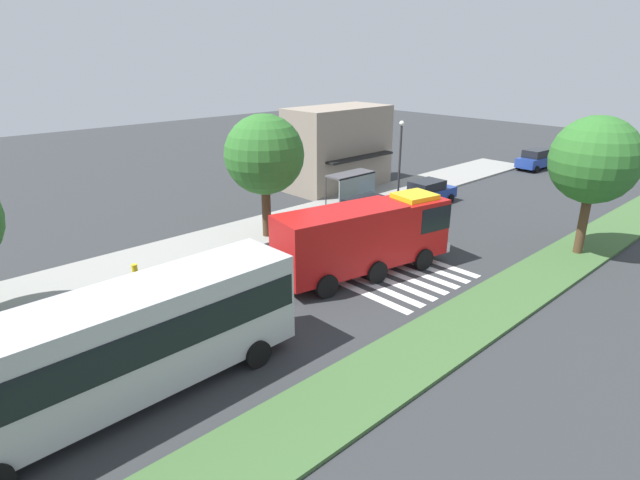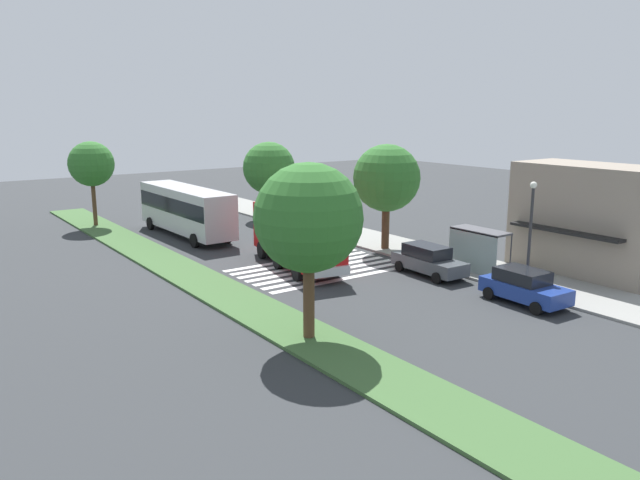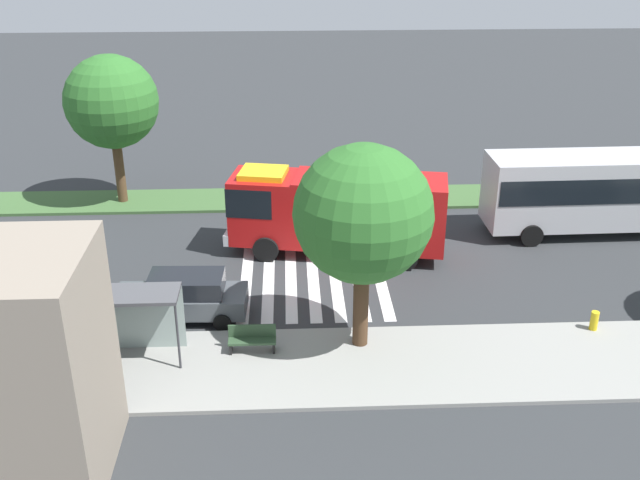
% 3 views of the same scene
% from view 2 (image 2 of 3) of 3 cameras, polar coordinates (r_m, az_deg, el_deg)
% --- Properties ---
extents(ground_plane, '(120.00, 120.00, 0.00)m').
position_cam_2_polar(ground_plane, '(38.27, -1.17, -2.30)').
color(ground_plane, '#2D3033').
extents(sidewalk, '(60.00, 4.51, 0.14)m').
position_cam_2_polar(sidewalk, '(43.03, 7.48, -0.68)').
color(sidewalk, gray).
rests_on(sidewalk, ground_plane).
extents(median_strip, '(60.00, 3.00, 0.14)m').
position_cam_2_polar(median_strip, '(34.90, -10.83, -3.82)').
color(median_strip, '#3D6033').
rests_on(median_strip, ground_plane).
extents(crosswalk, '(5.85, 10.04, 0.01)m').
position_cam_2_polar(crosswalk, '(37.31, -0.13, -2.66)').
color(crosswalk, silver).
rests_on(crosswalk, ground_plane).
extents(fire_truck, '(9.55, 4.06, 3.64)m').
position_cam_2_polar(fire_truck, '(37.03, -1.99, 0.42)').
color(fire_truck, '#B71414').
rests_on(fire_truck, ground_plane).
extents(parked_car_west, '(4.83, 2.12, 1.74)m').
position_cam_2_polar(parked_car_west, '(36.29, 9.99, -1.84)').
color(parked_car_west, '#474C51').
rests_on(parked_car_west, ground_plane).
extents(parked_car_mid, '(4.44, 2.24, 1.72)m').
position_cam_2_polar(parked_car_mid, '(32.19, 18.36, -4.09)').
color(parked_car_mid, navy).
rests_on(parked_car_mid, ground_plane).
extents(transit_bus, '(11.63, 3.02, 3.69)m').
position_cam_2_polar(transit_bus, '(47.53, -12.31, 2.94)').
color(transit_bus, '#B2B2B7').
rests_on(transit_bus, ground_plane).
extents(bus_stop_shelter, '(3.50, 1.40, 2.46)m').
position_cam_2_polar(bus_stop_shelter, '(36.92, 14.27, -0.20)').
color(bus_stop_shelter, '#4C4C51').
rests_on(bus_stop_shelter, sidewalk).
extents(bench_near_shelter, '(1.60, 0.50, 0.90)m').
position_cam_2_polar(bench_near_shelter, '(39.85, 9.83, -1.02)').
color(bench_near_shelter, '#2D472D').
rests_on(bench_near_shelter, sidewalk).
extents(street_lamp, '(0.36, 0.36, 5.71)m').
position_cam_2_polar(street_lamp, '(33.67, 18.91, 1.23)').
color(street_lamp, '#2D2D30').
rests_on(street_lamp, sidewalk).
extents(storefront_building, '(8.36, 4.98, 6.39)m').
position_cam_2_polar(storefront_building, '(38.85, 23.71, 1.71)').
color(storefront_building, gray).
rests_on(storefront_building, ground_plane).
extents(sidewalk_tree_far_west, '(4.52, 4.52, 6.56)m').
position_cam_2_polar(sidewalk_tree_far_west, '(53.96, -4.75, 6.65)').
color(sidewalk_tree_far_west, '#47301E').
rests_on(sidewalk_tree_far_west, sidewalk).
extents(sidewalk_tree_west, '(4.51, 4.51, 7.07)m').
position_cam_2_polar(sidewalk_tree_west, '(41.55, 6.18, 5.69)').
color(sidewalk_tree_west, '#47301E').
rests_on(sidewalk_tree_west, sidewalk).
extents(median_tree_far_west, '(3.61, 3.61, 6.81)m').
position_cam_2_polar(median_tree_far_west, '(53.06, -20.41, 6.59)').
color(median_tree_far_west, '#513823').
rests_on(median_tree_far_west, median_strip).
extents(median_tree_west, '(4.48, 4.48, 7.30)m').
position_cam_2_polar(median_tree_west, '(24.81, -1.07, 2.02)').
color(median_tree_west, '#513823').
rests_on(median_tree_west, median_strip).
extents(fire_hydrant, '(0.28, 0.28, 0.70)m').
position_cam_2_polar(fire_hydrant, '(48.42, -0.94, 1.36)').
color(fire_hydrant, gold).
rests_on(fire_hydrant, sidewalk).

